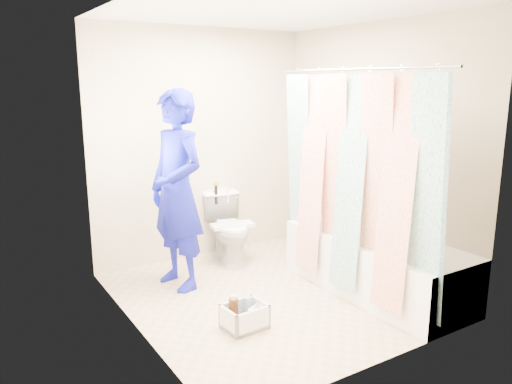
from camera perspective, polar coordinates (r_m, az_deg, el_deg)
floor at (r=4.52m, az=1.61°, el=-11.70°), size 2.60×2.60×0.00m
ceiling at (r=4.16m, az=1.83°, el=20.04°), size 2.40×2.60×0.02m
wall_back at (r=5.29m, az=-6.21°, el=5.34°), size 2.40×0.02×2.40m
wall_front at (r=3.20m, az=14.83°, el=0.27°), size 2.40×0.02×2.40m
wall_left at (r=3.65m, az=-14.11°, el=1.80°), size 0.02×2.60×2.40m
wall_right at (r=4.94m, az=13.37°, el=4.56°), size 0.02×2.60×2.40m
bathtub at (r=4.63m, az=13.49°, el=-7.89°), size 0.70×1.75×0.50m
curtain_rod at (r=4.12m, az=11.40°, el=13.60°), size 0.02×1.90×0.02m
shower_curtain at (r=4.20m, az=10.85°, el=0.82°), size 0.06×1.75×1.80m
toilet at (r=5.24m, az=-3.12°, el=-4.12°), size 0.52×0.76×0.71m
tank_lid at (r=5.12m, az=-2.72°, el=-3.81°), size 0.46×0.27×0.03m
tank_internals at (r=5.32m, az=-4.23°, el=-0.07°), size 0.17×0.07×0.23m
plumber at (r=4.52m, az=-9.02°, el=0.15°), size 0.55×0.73×1.80m
cleaning_caddy at (r=3.95m, az=-1.18°, el=-14.08°), size 0.33×0.27×0.24m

